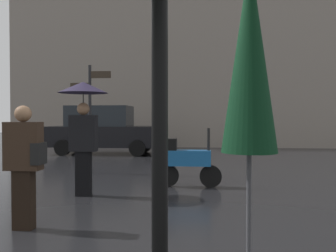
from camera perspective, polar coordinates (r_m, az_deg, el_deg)
The scene contains 7 objects.
folded_patio_umbrella_near at distance 2.61m, azimuth 13.01°, elevation 9.66°, with size 0.42×0.42×2.61m.
pedestrian_with_umbrella at distance 6.73m, azimuth -13.49°, elevation 2.37°, with size 0.91×0.91×2.12m.
pedestrian_with_bag at distance 4.96m, azimuth -22.09°, elevation -4.99°, with size 0.50×0.24×1.61m.
parked_scooter at distance 7.45m, azimuth 3.08°, elevation -5.58°, with size 1.35×0.32×1.23m.
parked_car_left at distance 14.42m, azimuth -10.30°, elevation -0.62°, with size 4.43×1.93×1.92m.
street_signpost at distance 9.48m, azimuth -12.43°, elevation 2.92°, with size 1.08×0.08×2.82m.
building_block at distance 19.30m, azimuth 3.05°, elevation 16.80°, with size 17.93×2.66×13.19m, color gray.
Camera 1 is at (0.72, -2.93, 1.45)m, focal length 37.84 mm.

